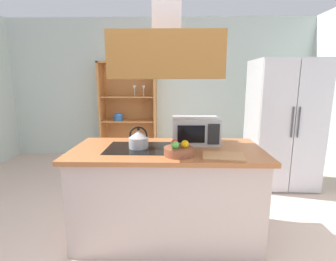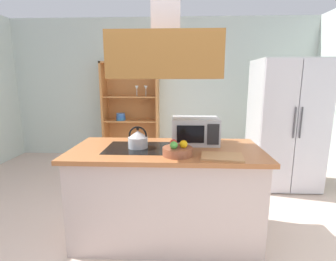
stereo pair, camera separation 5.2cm
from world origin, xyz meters
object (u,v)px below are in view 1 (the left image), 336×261
(fruit_bowl, at_px, (179,150))
(microwave, at_px, (196,131))
(cutting_board, at_px, (223,156))
(refrigerator, at_px, (282,124))
(kettle, at_px, (139,139))
(dish_cabinet, at_px, (129,116))

(fruit_bowl, bearing_deg, microwave, 67.78)
(microwave, bearing_deg, cutting_board, -67.93)
(refrigerator, distance_m, kettle, 2.33)
(refrigerator, bearing_deg, cutting_board, -125.76)
(kettle, height_order, microwave, microwave)
(kettle, bearing_deg, cutting_board, -19.96)
(refrigerator, xyz_separation_m, cutting_board, (-1.16, -1.61, 0.00))
(refrigerator, relative_size, kettle, 8.81)
(refrigerator, distance_m, microwave, 1.77)
(refrigerator, relative_size, fruit_bowl, 7.06)
(refrigerator, height_order, fruit_bowl, refrigerator)
(refrigerator, xyz_separation_m, dish_cabinet, (-2.46, 1.27, -0.08))
(dish_cabinet, relative_size, kettle, 9.08)
(refrigerator, distance_m, cutting_board, 1.98)
(kettle, bearing_deg, dish_cabinet, 102.08)
(microwave, distance_m, fruit_bowl, 0.47)
(dish_cabinet, bearing_deg, refrigerator, -27.31)
(refrigerator, height_order, dish_cabinet, dish_cabinet)
(kettle, bearing_deg, microwave, 20.68)
(refrigerator, xyz_separation_m, fruit_bowl, (-1.53, -1.56, 0.04))
(microwave, bearing_deg, refrigerator, 39.92)
(refrigerator, distance_m, dish_cabinet, 2.77)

